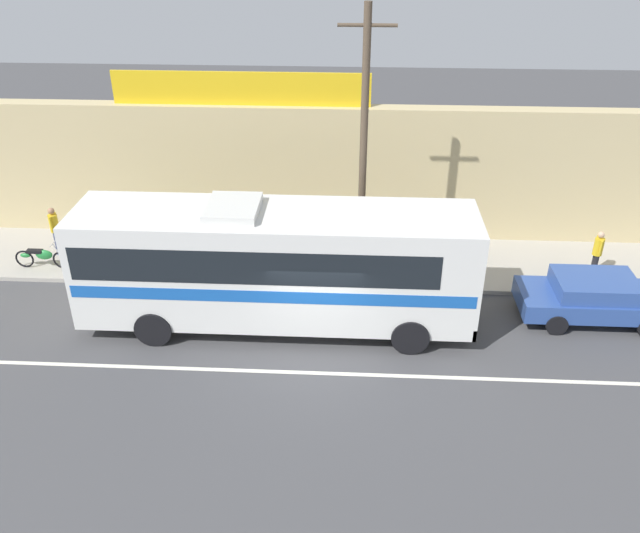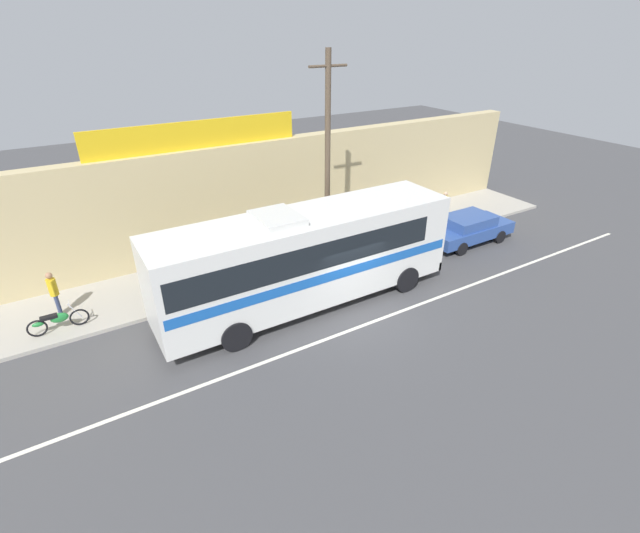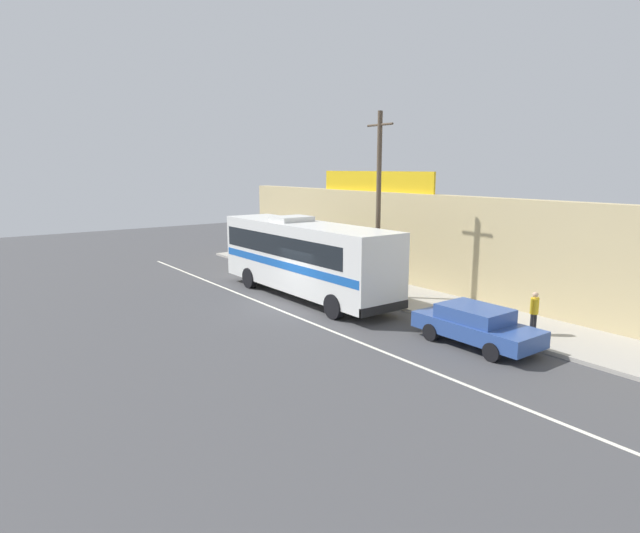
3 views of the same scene
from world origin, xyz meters
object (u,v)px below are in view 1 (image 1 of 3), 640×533
object	(u,v)px
motorcycle_green	(42,256)
pedestrian_far_left	(598,251)
motorcycle_black	(190,259)
pedestrian_near_shop	(153,224)
utility_pole	(363,151)
intercity_bus	(273,262)
parked_car	(595,297)
pedestrian_by_curb	(55,227)

from	to	relation	value
motorcycle_green	pedestrian_far_left	distance (m)	18.09
motorcycle_black	motorcycle_green	xyz separation A→B (m)	(-4.95, -0.07, 0.00)
pedestrian_near_shop	utility_pole	bearing A→B (deg)	-13.44
intercity_bus	utility_pole	bearing A→B (deg)	44.92
parked_car	pedestrian_by_curb	world-z (taller)	pedestrian_by_curb
motorcycle_green	parked_car	bearing A→B (deg)	-6.18
parked_car	motorcycle_black	xyz separation A→B (m)	(-12.40, 1.94, -0.17)
pedestrian_near_shop	motorcycle_green	bearing A→B (deg)	-156.19
parked_car	pedestrian_near_shop	size ratio (longest dim) A/B	2.61
pedestrian_near_shop	pedestrian_far_left	world-z (taller)	pedestrian_near_shop
utility_pole	pedestrian_far_left	distance (m)	8.36
pedestrian_by_curb	utility_pole	bearing A→B (deg)	-6.92
motorcycle_black	utility_pole	bearing A→B (deg)	-2.83
motorcycle_black	pedestrian_near_shop	world-z (taller)	pedestrian_near_shop
intercity_bus	motorcycle_black	size ratio (longest dim) A/B	6.04
motorcycle_black	pedestrian_far_left	world-z (taller)	pedestrian_far_left
motorcycle_black	pedestrian_near_shop	size ratio (longest dim) A/B	1.08
parked_car	pedestrian_by_curb	size ratio (longest dim) A/B	2.60
intercity_bus	pedestrian_by_curb	world-z (taller)	intercity_bus
intercity_bus	pedestrian_far_left	distance (m)	10.56
utility_pole	pedestrian_near_shop	xyz separation A→B (m)	(-7.10, 1.70, -3.36)
intercity_bus	utility_pole	world-z (taller)	utility_pole
motorcycle_black	pedestrian_near_shop	distance (m)	2.19
pedestrian_by_curb	pedestrian_near_shop	bearing A→B (deg)	7.66
parked_car	utility_pole	xyz separation A→B (m)	(-6.87, 1.67, 3.74)
pedestrian_near_shop	pedestrian_far_left	bearing A→B (deg)	-3.95
intercity_bus	motorcycle_black	distance (m)	4.37
utility_pole	motorcycle_black	xyz separation A→B (m)	(-5.53, 0.27, -3.92)
parked_car	pedestrian_near_shop	bearing A→B (deg)	166.44
utility_pole	pedestrian_far_left	world-z (taller)	utility_pole
intercity_bus	motorcycle_black	world-z (taller)	intercity_bus
intercity_bus	pedestrian_near_shop	bearing A→B (deg)	138.45
motorcycle_black	pedestrian_by_curb	world-z (taller)	pedestrian_by_curb
utility_pole	motorcycle_black	world-z (taller)	utility_pole
utility_pole	motorcycle_green	xyz separation A→B (m)	(-10.48, 0.21, -3.92)
parked_car	utility_pole	size ratio (longest dim) A/B	0.52
utility_pole	pedestrian_near_shop	world-z (taller)	utility_pole
intercity_bus	pedestrian_far_left	bearing A→B (deg)	17.24
intercity_bus	pedestrian_near_shop	size ratio (longest dim) A/B	6.51
motorcycle_green	pedestrian_by_curb	size ratio (longest dim) A/B	1.11
pedestrian_far_left	parked_car	bearing A→B (deg)	-107.27
parked_car	pedestrian_near_shop	distance (m)	14.37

